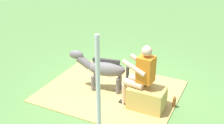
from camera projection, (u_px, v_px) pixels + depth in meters
name	position (u px, v px, depth m)	size (l,w,h in m)	color
ground_plane	(119.00, 88.00, 6.52)	(24.00, 24.00, 0.00)	#568442
hay_patch	(111.00, 91.00, 6.38)	(2.92, 2.36, 0.02)	tan
hay_bale	(147.00, 98.00, 5.68)	(0.72, 0.47, 0.47)	tan
person_seated	(140.00, 74.00, 5.54)	(0.69, 0.46, 1.35)	#D8AD8C
pony_standing	(102.00, 68.00, 6.21)	(1.33, 0.49, 0.91)	slate
soda_bottle	(174.00, 102.00, 5.76)	(0.07, 0.07, 0.28)	brown
tent_pole_left	(99.00, 115.00, 3.69)	(0.06, 0.06, 2.22)	silver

